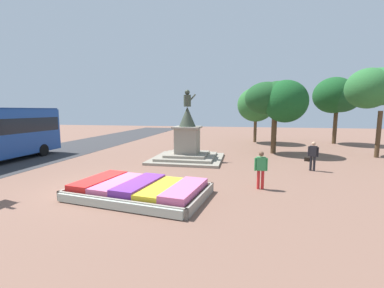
# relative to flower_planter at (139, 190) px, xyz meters

# --- Properties ---
(ground_plane) EXTENTS (86.12, 86.12, 0.00)m
(ground_plane) POSITION_rel_flower_planter_xyz_m (-1.91, 0.87, -0.27)
(ground_plane) COLOR brown
(flower_planter) EXTENTS (5.70, 3.97, 0.60)m
(flower_planter) POSITION_rel_flower_planter_xyz_m (0.00, 0.00, 0.00)
(flower_planter) COLOR #38281C
(flower_planter) RESTS_ON ground_plane
(statue_monument) EXTENTS (4.76, 4.76, 4.79)m
(statue_monument) POSITION_rel_flower_planter_xyz_m (0.29, 7.84, 0.76)
(statue_monument) COLOR gray
(statue_monument) RESTS_ON ground_plane
(pedestrian_with_handbag) EXTENTS (0.69, 0.42, 1.67)m
(pedestrian_with_handbag) POSITION_rel_flower_planter_xyz_m (7.92, 5.98, 0.67)
(pedestrian_with_handbag) COLOR black
(pedestrian_with_handbag) RESTS_ON ground_plane
(pedestrian_near_planter) EXTENTS (0.57, 0.26, 1.67)m
(pedestrian_near_planter) POSITION_rel_flower_planter_xyz_m (4.82, 1.93, 0.69)
(pedestrian_near_planter) COLOR red
(pedestrian_near_planter) RESTS_ON ground_plane
(park_tree_far_left) EXTENTS (4.32, 4.06, 5.75)m
(park_tree_far_left) POSITION_rel_flower_planter_xyz_m (5.59, 18.34, 3.75)
(park_tree_far_left) COLOR brown
(park_tree_far_left) RESTS_ON ground_plane
(park_tree_behind_statue) EXTENTS (3.90, 3.61, 6.46)m
(park_tree_behind_statue) POSITION_rel_flower_planter_xyz_m (13.30, 11.91, 4.76)
(park_tree_behind_statue) COLOR #4C3823
(park_tree_behind_statue) RESTS_ON ground_plane
(park_tree_far_right) EXTENTS (4.41, 4.38, 6.69)m
(park_tree_far_right) POSITION_rel_flower_planter_xyz_m (13.14, 18.93, 4.57)
(park_tree_far_right) COLOR #4C3823
(park_tree_far_right) RESTS_ON ground_plane
(park_tree_street_side) EXTENTS (4.69, 3.97, 5.68)m
(park_tree_street_side) POSITION_rel_flower_planter_xyz_m (6.60, 11.69, 3.98)
(park_tree_street_side) COLOR #4C3823
(park_tree_street_side) RESTS_ON ground_plane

